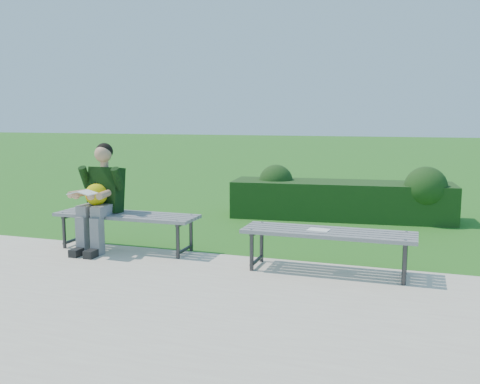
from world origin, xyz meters
name	(u,v)px	position (x,y,z in m)	size (l,w,h in m)	color
ground	(243,258)	(0.00, 0.00, 0.00)	(80.00, 80.00, 0.00)	#2F711D
walkway	(181,306)	(0.00, -1.75, 0.01)	(30.00, 3.50, 0.02)	beige
hedge	(345,197)	(0.82, 2.86, 0.35)	(3.61, 1.25, 0.90)	#133F0F
bench_left	(126,218)	(-1.46, -0.15, 0.42)	(1.80, 0.50, 0.46)	slate
bench_right	(328,236)	(1.05, -0.35, 0.42)	(1.80, 0.50, 0.46)	slate
seated_boy	(100,194)	(-1.76, -0.25, 0.71)	(0.56, 0.76, 1.31)	gray
paper_sheet	(319,230)	(0.95, -0.35, 0.47)	(0.24, 0.19, 0.01)	white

